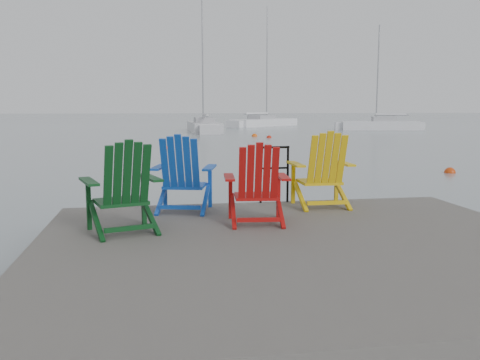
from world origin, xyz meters
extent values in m
plane|color=slate|center=(0.00, 0.00, 0.00)|extent=(400.00, 400.00, 0.00)
cube|color=#2D2A28|center=(0.00, 0.00, 0.40)|extent=(6.00, 5.00, 0.20)
cylinder|color=black|center=(-2.70, 2.20, -0.30)|extent=(0.26, 0.26, 1.20)
cylinder|color=black|center=(0.00, 2.20, -0.30)|extent=(0.26, 0.26, 1.20)
cylinder|color=black|center=(2.70, 2.20, -0.30)|extent=(0.26, 0.26, 1.20)
cylinder|color=black|center=(0.03, 2.45, 0.95)|extent=(0.04, 0.04, 0.90)
cylinder|color=black|center=(0.47, 2.45, 0.95)|extent=(0.04, 0.04, 0.90)
cylinder|color=black|center=(0.25, 2.45, 1.38)|extent=(0.48, 0.04, 0.04)
cylinder|color=black|center=(0.25, 2.45, 1.05)|extent=(0.44, 0.03, 0.03)
cube|color=#093613|center=(-2.04, 0.93, 0.86)|extent=(0.71, 0.67, 0.04)
cube|color=#093613|center=(-2.43, 1.04, 0.81)|extent=(0.07, 0.07, 0.62)
cube|color=#093613|center=(-1.77, 1.24, 0.81)|extent=(0.07, 0.07, 0.62)
cube|color=#093613|center=(-2.39, 0.80, 1.13)|extent=(0.32, 0.68, 0.03)
cube|color=#093613|center=(-1.67, 1.02, 1.13)|extent=(0.32, 0.68, 0.03)
cube|color=#093613|center=(-1.93, 0.59, 1.23)|extent=(0.60, 0.43, 0.76)
cube|color=#0F40A4|center=(-1.19, 2.10, 0.86)|extent=(0.69, 0.64, 0.04)
cube|color=#0F40A4|center=(-1.47, 2.39, 0.81)|extent=(0.07, 0.07, 0.62)
cube|color=#0F40A4|center=(-0.80, 2.23, 0.81)|extent=(0.07, 0.07, 0.62)
cube|color=#0F40A4|center=(-1.55, 2.17, 1.13)|extent=(0.28, 0.68, 0.03)
cube|color=#0F40A4|center=(-0.83, 1.99, 1.13)|extent=(0.28, 0.68, 0.03)
cube|color=#0F40A4|center=(-1.27, 1.75, 1.22)|extent=(0.59, 0.40, 0.75)
cube|color=#9C0D0B|center=(-0.31, 1.14, 0.84)|extent=(0.60, 0.55, 0.04)
cube|color=#9C0D0B|center=(-0.61, 1.38, 0.79)|extent=(0.06, 0.06, 0.58)
cube|color=#9C0D0B|center=(0.04, 1.31, 0.79)|extent=(0.06, 0.06, 0.58)
cube|color=#9C0D0B|center=(-0.66, 1.16, 1.10)|extent=(0.19, 0.64, 0.03)
cube|color=#9C0D0B|center=(0.04, 1.09, 1.10)|extent=(0.19, 0.64, 0.03)
cube|color=#9C0D0B|center=(-0.34, 0.81, 1.19)|extent=(0.54, 0.32, 0.71)
cube|color=gold|center=(0.88, 2.10, 0.87)|extent=(0.61, 0.54, 0.04)
cube|color=gold|center=(0.53, 2.33, 0.82)|extent=(0.06, 0.06, 0.63)
cube|color=gold|center=(1.24, 2.31, 0.82)|extent=(0.06, 0.06, 0.63)
cube|color=gold|center=(0.50, 2.09, 1.15)|extent=(0.15, 0.69, 0.03)
cube|color=gold|center=(1.26, 2.07, 1.15)|extent=(0.15, 0.69, 0.03)
cube|color=gold|center=(0.87, 1.73, 1.24)|extent=(0.56, 0.30, 0.77)
cube|color=#BCBBC0|center=(2.56, 38.12, 0.25)|extent=(2.28, 8.70, 1.10)
cube|color=#9E9EA3|center=(2.56, 37.69, 0.95)|extent=(1.59, 2.61, 0.55)
cylinder|color=gray|center=(2.56, 38.55, 6.23)|extent=(0.12, 0.12, 10.86)
cube|color=white|center=(10.55, 50.69, 0.25)|extent=(9.01, 8.49, 1.10)
cube|color=#9E9EA3|center=(10.19, 50.36, 0.95)|extent=(3.39, 3.31, 0.55)
cylinder|color=gray|center=(10.92, 51.02, 6.95)|extent=(0.12, 0.12, 12.29)
cube|color=silver|center=(18.98, 39.05, 0.25)|extent=(7.17, 3.34, 1.10)
cube|color=#9E9EA3|center=(19.32, 38.97, 0.95)|extent=(2.31, 1.70, 0.55)
cylinder|color=gray|center=(18.64, 39.13, 5.14)|extent=(0.12, 0.12, 8.67)
sphere|color=#BD370B|center=(7.42, 9.00, 0.00)|extent=(0.35, 0.35, 0.35)
sphere|color=#D64F0C|center=(-1.14, 20.30, 0.00)|extent=(0.34, 0.34, 0.34)
sphere|color=red|center=(6.06, 28.38, 0.00)|extent=(0.34, 0.34, 0.34)
sphere|color=#E5550D|center=(5.41, 30.19, 0.00)|extent=(0.41, 0.41, 0.41)
camera|label=1|loc=(-1.61, -5.33, 1.99)|focal=38.00mm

